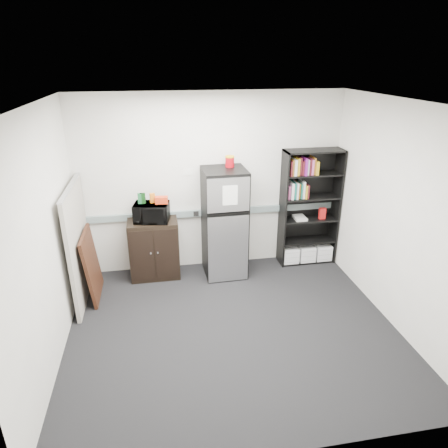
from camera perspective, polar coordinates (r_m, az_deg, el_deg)
name	(u,v)px	position (r m, az deg, el deg)	size (l,w,h in m)	color
floor	(233,328)	(5.14, 1.29, -14.65)	(4.00, 4.00, 0.00)	black
wall_back	(211,184)	(6.07, -1.83, 5.77)	(4.00, 0.02, 2.70)	white
wall_right	(398,217)	(5.21, 23.57, 0.88)	(0.02, 3.50, 2.70)	white
wall_left	(45,242)	(4.53, -24.23, -2.39)	(0.02, 3.50, 2.70)	white
ceiling	(235,103)	(4.11, 1.63, 16.86)	(4.00, 3.50, 0.02)	white
electrical_raceway	(212,212)	(6.19, -1.74, 1.71)	(3.92, 0.05, 0.10)	gray
wall_note	(188,172)	(5.97, -5.20, 7.40)	(0.14, 0.00, 0.10)	white
bookshelf	(309,209)	(6.43, 12.07, 2.14)	(0.90, 0.34, 1.85)	black
cubicle_partition	(79,244)	(5.68, -20.06, -2.70)	(0.06, 1.30, 1.62)	#9C958A
cabinet	(154,249)	(6.11, -9.93, -3.49)	(0.73, 0.48, 0.91)	black
microwave	(152,212)	(5.87, -10.31, 1.63)	(0.49, 0.33, 0.27)	black
snack_box_a	(140,198)	(5.83, -11.88, 3.60)	(0.07, 0.05, 0.15)	#18542C
snack_box_b	(143,198)	(5.83, -11.51, 3.62)	(0.07, 0.05, 0.15)	black
snack_box_c	(152,198)	(5.83, -10.19, 3.67)	(0.07, 0.05, 0.14)	orange
snack_bag	(161,200)	(5.79, -8.92, 3.40)	(0.18, 0.10, 0.10)	red
refrigerator	(225,223)	(5.97, 0.07, 0.12)	(0.63, 0.66, 1.65)	black
coffee_can	(230,161)	(5.82, 0.83, 9.04)	(0.13, 0.13, 0.18)	#A70711
framed_poster	(92,265)	(5.80, -18.35, -5.61)	(0.14, 0.75, 0.96)	black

